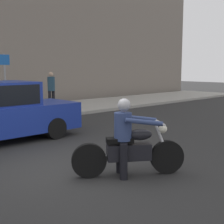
{
  "coord_description": "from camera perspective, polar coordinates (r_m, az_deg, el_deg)",
  "views": [
    {
      "loc": [
        -3.52,
        -5.19,
        2.1
      ],
      "look_at": [
        1.1,
        -0.3,
        1.14
      ],
      "focal_mm": 49.41,
      "sensor_mm": 36.0,
      "label": 1
    }
  ],
  "objects": [
    {
      "name": "street_sign_post",
      "position": [
        14.21,
        -19.16,
        6.03
      ],
      "size": [
        0.44,
        0.08,
        2.57
      ],
      "color": "gray",
      "rests_on": "sidewalk_slab"
    },
    {
      "name": "ground_plane",
      "position": [
        6.61,
        -8.88,
        -10.49
      ],
      "size": [
        80.0,
        80.0,
        0.0
      ],
      "primitive_type": "plane",
      "color": "#272727"
    },
    {
      "name": "pedestrian_bystander",
      "position": [
        14.53,
        -11.16,
        4.34
      ],
      "size": [
        0.34,
        0.34,
        1.78
      ],
      "color": "black",
      "rests_on": "sidewalk_slab"
    },
    {
      "name": "motorcycle_with_rider_denim_blue",
      "position": [
        6.03,
        3.05,
        -5.98
      ],
      "size": [
        1.91,
        1.37,
        1.53
      ],
      "color": "black",
      "rests_on": "ground_plane"
    }
  ]
}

